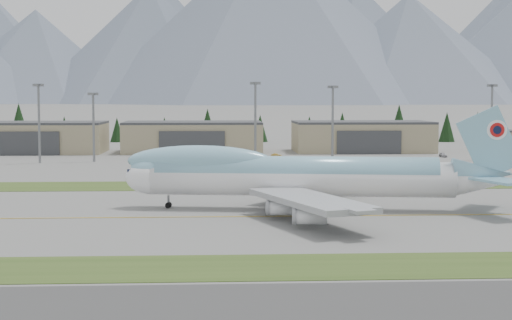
{
  "coord_description": "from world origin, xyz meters",
  "views": [
    {
      "loc": [
        -7.22,
        -126.28,
        19.5
      ],
      "look_at": [
        0.2,
        15.64,
        8.0
      ],
      "focal_mm": 55.0,
      "sensor_mm": 36.0,
      "label": 1
    }
  ],
  "objects": [
    {
      "name": "service_vehicle_b",
      "position": [
        12.51,
        125.68,
        0.0
      ],
      "size": [
        3.74,
        2.07,
        1.17
      ],
      "primitive_type": "imported",
      "rotation": [
        0.0,
        0.0,
        1.33
      ],
      "color": "#AD832B",
      "rests_on": "ground"
    },
    {
      "name": "mountain_ridge_rear",
      "position": [
        242.6,
        2900.0,
        247.95
      ],
      "size": [
        4415.32,
        1048.36,
        524.18
      ],
      "color": "slate",
      "rests_on": "ground"
    },
    {
      "name": "mountain_ridge_front",
      "position": [
        -60.61,
        2179.28,
        217.54
      ],
      "size": [
        4282.85,
        1137.16,
        502.74
      ],
      "color": "slate",
      "rests_on": "ground"
    },
    {
      "name": "service_vehicle_c",
      "position": [
        66.57,
        123.18,
        0.0
      ],
      "size": [
        2.07,
        4.75,
        1.36
      ],
      "primitive_type": "imported",
      "rotation": [
        0.0,
        0.0,
        -0.04
      ],
      "color": "#9D9CA1",
      "rests_on": "ground"
    },
    {
      "name": "boeing_747_freighter",
      "position": [
        6.86,
        7.5,
        5.98
      ],
      "size": [
        69.19,
        58.87,
        18.15
      ],
      "rotation": [
        0.0,
        0.0,
        -0.15
      ],
      "color": "white",
      "rests_on": "ground"
    },
    {
      "name": "control_shed",
      "position": [
        95.0,
        148.0,
        3.8
      ],
      "size": [
        14.0,
        12.0,
        7.6
      ],
      "color": "gray",
      "rests_on": "ground"
    },
    {
      "name": "taxiway_line_main",
      "position": [
        0.0,
        0.0,
        0.0
      ],
      "size": [
        400.0,
        0.4,
        0.02
      ],
      "primitive_type": "cube",
      "color": "gold",
      "rests_on": "ground"
    },
    {
      "name": "service_vehicle_a",
      "position": [
        -17.45,
        114.04,
        0.0
      ],
      "size": [
        2.21,
        3.71,
        1.19
      ],
      "primitive_type": "imported",
      "rotation": [
        0.0,
        0.0,
        0.25
      ],
      "color": "silver",
      "rests_on": "ground"
    },
    {
      "name": "grass_strip_near",
      "position": [
        0.0,
        -38.0,
        0.0
      ],
      "size": [
        400.0,
        14.0,
        0.08
      ],
      "primitive_type": "cube",
      "color": "#354E1C",
      "rests_on": "ground"
    },
    {
      "name": "floodlight_masts",
      "position": [
        2.28,
        108.51,
        15.95
      ],
      "size": [
        140.28,
        8.85,
        23.92
      ],
      "color": "slate",
      "rests_on": "ground"
    },
    {
      "name": "hangar_right",
      "position": [
        45.0,
        149.9,
        5.39
      ],
      "size": [
        48.0,
        26.6,
        10.8
      ],
      "color": "gray",
      "rests_on": "ground"
    },
    {
      "name": "hangar_left",
      "position": [
        -70.0,
        149.9,
        5.39
      ],
      "size": [
        48.0,
        26.6,
        10.8
      ],
      "color": "gray",
      "rests_on": "ground"
    },
    {
      "name": "conifer_belt",
      "position": [
        -1.91,
        210.85,
        6.81
      ],
      "size": [
        268.11,
        14.52,
        16.91
      ],
      "color": "black",
      "rests_on": "ground"
    },
    {
      "name": "grass_strip_far",
      "position": [
        0.0,
        45.0,
        0.0
      ],
      "size": [
        400.0,
        18.0,
        0.08
      ],
      "primitive_type": "cube",
      "color": "#354E1C",
      "rests_on": "ground"
    },
    {
      "name": "ground",
      "position": [
        0.0,
        0.0,
        0.0
      ],
      "size": [
        7000.0,
        7000.0,
        0.0
      ],
      "primitive_type": "plane",
      "color": "#5F5F5D",
      "rests_on": "ground"
    },
    {
      "name": "hangar_center",
      "position": [
        -15.0,
        149.9,
        5.39
      ],
      "size": [
        48.0,
        26.6,
        10.8
      ],
      "color": "gray",
      "rests_on": "ground"
    }
  ]
}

